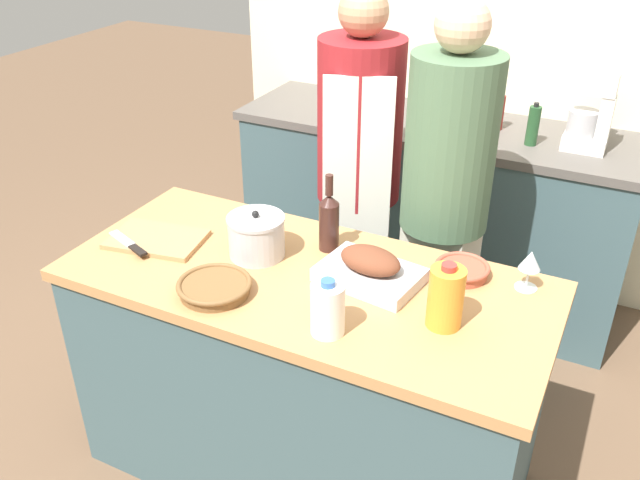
% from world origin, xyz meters
% --- Properties ---
extents(ground_plane, '(12.00, 12.00, 0.00)m').
position_xyz_m(ground_plane, '(0.00, 0.00, 0.00)').
color(ground_plane, brown).
extents(kitchen_island, '(1.59, 0.72, 0.87)m').
position_xyz_m(kitchen_island, '(0.00, 0.00, 0.43)').
color(kitchen_island, '#3D565B').
rests_on(kitchen_island, ground_plane).
extents(back_counter, '(1.95, 0.60, 0.94)m').
position_xyz_m(back_counter, '(0.00, 1.38, 0.47)').
color(back_counter, '#3D565B').
rests_on(back_counter, ground_plane).
extents(back_wall, '(2.45, 0.10, 2.55)m').
position_xyz_m(back_wall, '(0.00, 1.73, 1.27)').
color(back_wall, beige).
rests_on(back_wall, ground_plane).
extents(roasting_pan, '(0.34, 0.26, 0.12)m').
position_xyz_m(roasting_pan, '(0.20, 0.07, 0.91)').
color(roasting_pan, '#BCBCC1').
rests_on(roasting_pan, kitchen_island).
extents(wicker_basket, '(0.23, 0.23, 0.04)m').
position_xyz_m(wicker_basket, '(-0.21, -0.21, 0.89)').
color(wicker_basket, brown).
rests_on(wicker_basket, kitchen_island).
extents(cutting_board, '(0.35, 0.26, 0.02)m').
position_xyz_m(cutting_board, '(-0.57, -0.03, 0.88)').
color(cutting_board, '#AD7F51').
rests_on(cutting_board, kitchen_island).
extents(stock_pot, '(0.19, 0.19, 0.17)m').
position_xyz_m(stock_pot, '(-0.21, 0.05, 0.94)').
color(stock_pot, '#B7B7BC').
rests_on(stock_pot, kitchen_island).
extents(mixing_bowl, '(0.18, 0.18, 0.04)m').
position_xyz_m(mixing_bowl, '(0.45, 0.23, 0.89)').
color(mixing_bowl, '#A84C38').
rests_on(mixing_bowl, kitchen_island).
extents(juice_jug, '(0.10, 0.10, 0.20)m').
position_xyz_m(juice_jug, '(0.48, -0.05, 0.96)').
color(juice_jug, orange).
rests_on(juice_jug, kitchen_island).
extents(milk_jug, '(0.10, 0.10, 0.18)m').
position_xyz_m(milk_jug, '(0.19, -0.23, 0.95)').
color(milk_jug, white).
rests_on(milk_jug, kitchen_island).
extents(wine_bottle_green, '(0.07, 0.07, 0.28)m').
position_xyz_m(wine_bottle_green, '(-0.01, 0.19, 0.98)').
color(wine_bottle_green, '#381E19').
rests_on(wine_bottle_green, kitchen_island).
extents(wine_glass_left, '(0.07, 0.07, 0.13)m').
position_xyz_m(wine_glass_left, '(0.65, 0.25, 0.96)').
color(wine_glass_left, silver).
rests_on(wine_glass_left, kitchen_island).
extents(knife_chef, '(0.21, 0.10, 0.01)m').
position_xyz_m(knife_chef, '(-0.62, -0.12, 0.89)').
color(knife_chef, '#B7B7BC').
rests_on(knife_chef, cutting_board).
extents(stand_mixer, '(0.18, 0.14, 0.34)m').
position_xyz_m(stand_mixer, '(0.66, 1.35, 1.08)').
color(stand_mixer, silver).
rests_on(stand_mixer, back_counter).
extents(condiment_bottle_tall, '(0.06, 0.06, 0.21)m').
position_xyz_m(condiment_bottle_tall, '(0.71, 1.52, 1.04)').
color(condiment_bottle_tall, '#332D28').
rests_on(condiment_bottle_tall, back_counter).
extents(condiment_bottle_short, '(0.05, 0.05, 0.18)m').
position_xyz_m(condiment_bottle_short, '(0.26, 1.42, 1.02)').
color(condiment_bottle_short, maroon).
rests_on(condiment_bottle_short, back_counter).
extents(condiment_bottle_extra, '(0.05, 0.05, 0.19)m').
position_xyz_m(condiment_bottle_extra, '(0.44, 1.30, 1.03)').
color(condiment_bottle_extra, '#234C28').
rests_on(condiment_bottle_extra, back_counter).
extents(person_cook_aproned, '(0.36, 0.38, 1.65)m').
position_xyz_m(person_cook_aproned, '(-0.15, 0.76, 0.91)').
color(person_cook_aproned, beige).
rests_on(person_cook_aproned, ground_plane).
extents(person_cook_guest, '(0.34, 0.34, 1.65)m').
position_xyz_m(person_cook_guest, '(0.25, 0.67, 0.92)').
color(person_cook_guest, beige).
rests_on(person_cook_guest, ground_plane).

